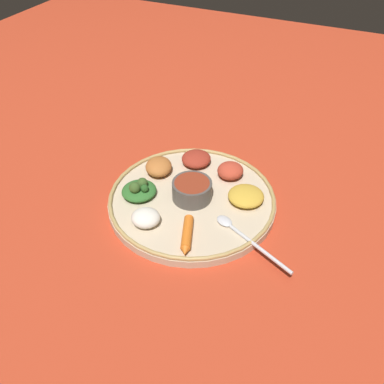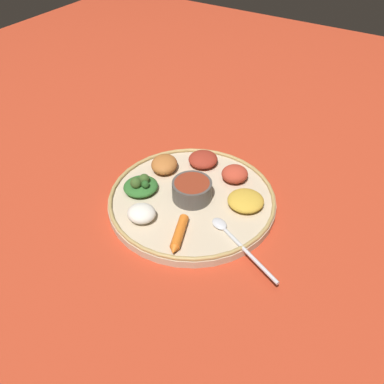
# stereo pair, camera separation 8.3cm
# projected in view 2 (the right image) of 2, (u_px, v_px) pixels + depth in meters

# --- Properties ---
(ground_plane) EXTENTS (2.40, 2.40, 0.00)m
(ground_plane) POSITION_uv_depth(u_px,v_px,m) (192.00, 203.00, 0.85)
(ground_plane) COLOR #B7381E
(platter) EXTENTS (0.34, 0.34, 0.02)m
(platter) POSITION_uv_depth(u_px,v_px,m) (192.00, 201.00, 0.85)
(platter) COLOR #C6B293
(platter) RESTS_ON ground_plane
(platter_rim) EXTENTS (0.34, 0.34, 0.01)m
(platter_rim) POSITION_uv_depth(u_px,v_px,m) (192.00, 196.00, 0.84)
(platter_rim) COLOR tan
(platter_rim) RESTS_ON platter
(center_bowl) EXTENTS (0.08, 0.08, 0.04)m
(center_bowl) POSITION_uv_depth(u_px,v_px,m) (192.00, 190.00, 0.83)
(center_bowl) COLOR #4C4742
(center_bowl) RESTS_ON platter
(spoon) EXTENTS (0.09, 0.17, 0.01)m
(spoon) POSITION_uv_depth(u_px,v_px,m) (234.00, 238.00, 0.75)
(spoon) COLOR silver
(spoon) RESTS_ON platter
(greens_pile) EXTENTS (0.10, 0.09, 0.04)m
(greens_pile) POSITION_uv_depth(u_px,v_px,m) (141.00, 185.00, 0.85)
(greens_pile) COLOR #2D6628
(greens_pile) RESTS_ON platter
(carrot_near_spoon) EXTENTS (0.09, 0.05, 0.02)m
(carrot_near_spoon) POSITION_uv_depth(u_px,v_px,m) (179.00, 234.00, 0.75)
(carrot_near_spoon) COLOR orange
(carrot_near_spoon) RESTS_ON platter
(mound_berbere_red) EXTENTS (0.08, 0.08, 0.03)m
(mound_berbere_red) POSITION_uv_depth(u_px,v_px,m) (235.00, 174.00, 0.88)
(mound_berbere_red) COLOR #B73D28
(mound_berbere_red) RESTS_ON platter
(mound_chickpea) EXTENTS (0.08, 0.08, 0.03)m
(mound_chickpea) POSITION_uv_depth(u_px,v_px,m) (164.00, 164.00, 0.91)
(mound_chickpea) COLOR #B2662D
(mound_chickpea) RESTS_ON platter
(mound_rice_white) EXTENTS (0.06, 0.06, 0.03)m
(mound_rice_white) POSITION_uv_depth(u_px,v_px,m) (142.00, 213.00, 0.79)
(mound_rice_white) COLOR silver
(mound_rice_white) RESTS_ON platter
(mound_lentil_yellow) EXTENTS (0.10, 0.10, 0.02)m
(mound_lentil_yellow) POSITION_uv_depth(u_px,v_px,m) (246.00, 201.00, 0.82)
(mound_lentil_yellow) COLOR gold
(mound_lentil_yellow) RESTS_ON platter
(mound_beet) EXTENTS (0.08, 0.08, 0.03)m
(mound_beet) POSITION_uv_depth(u_px,v_px,m) (203.00, 159.00, 0.92)
(mound_beet) COLOR maroon
(mound_beet) RESTS_ON platter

